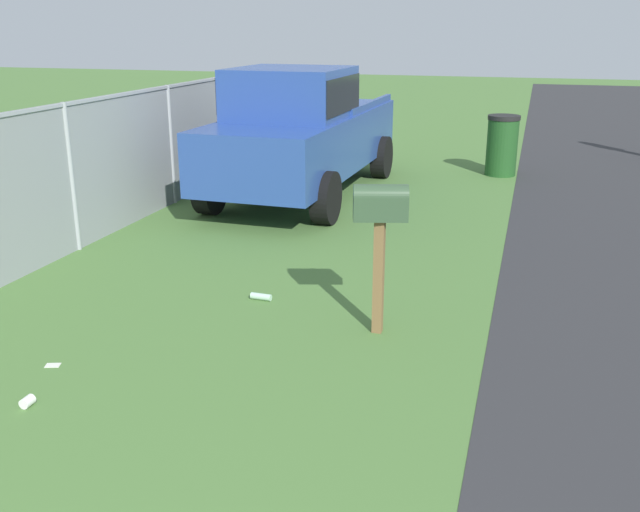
{
  "coord_description": "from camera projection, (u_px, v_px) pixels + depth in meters",
  "views": [
    {
      "loc": [
        0.19,
        -1.6,
        2.74
      ],
      "look_at": [
        4.87,
        -0.21,
        1.15
      ],
      "focal_mm": 40.25,
      "sensor_mm": 36.0,
      "label": 1
    }
  ],
  "objects": [
    {
      "name": "litter_wrapper_near_hydrant",
      "position": [
        53.0,
        365.0,
        6.01
      ],
      "size": [
        0.12,
        0.14,
        0.01
      ],
      "primitive_type": "cube",
      "rotation": [
        0.0,
        0.0,
        5.04
      ],
      "color": "silver",
      "rests_on": "ground"
    },
    {
      "name": "litter_cup_by_mailbox",
      "position": [
        27.0,
        402.0,
        5.36
      ],
      "size": [
        0.1,
        0.08,
        0.08
      ],
      "primitive_type": "cylinder",
      "rotation": [
        0.0,
        1.57,
        0.0
      ],
      "color": "white",
      "rests_on": "ground"
    },
    {
      "name": "litter_bottle_midfield_a",
      "position": [
        261.0,
        297.0,
        7.43
      ],
      "size": [
        0.08,
        0.22,
        0.07
      ],
      "primitive_type": "cylinder",
      "rotation": [
        0.0,
        1.57,
        1.52
      ],
      "color": "#B2D8BF",
      "rests_on": "ground"
    },
    {
      "name": "mailbox",
      "position": [
        380.0,
        216.0,
        6.33
      ],
      "size": [
        0.32,
        0.52,
        1.4
      ],
      "rotation": [
        0.0,
        0.0,
        0.27
      ],
      "color": "brown",
      "rests_on": "ground"
    },
    {
      "name": "trash_bin",
      "position": [
        502.0,
        145.0,
        13.35
      ],
      "size": [
        0.59,
        0.59,
        1.11
      ],
      "color": "#1E4C1E",
      "rests_on": "ground"
    },
    {
      "name": "fence_section",
      "position": [
        71.0,
        172.0,
        8.79
      ],
      "size": [
        15.58,
        0.07,
        1.84
      ],
      "color": "#9EA3A8",
      "rests_on": "ground"
    },
    {
      "name": "pickup_truck",
      "position": [
        301.0,
        129.0,
        11.55
      ],
      "size": [
        5.18,
        2.19,
        2.09
      ],
      "rotation": [
        0.0,
        0.0,
        3.12
      ],
      "color": "#284793",
      "rests_on": "ground"
    }
  ]
}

